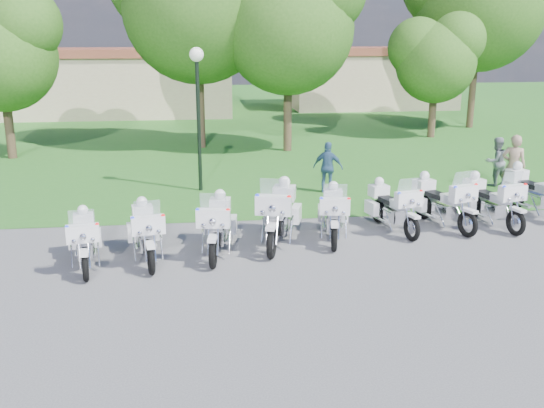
{
  "coord_description": "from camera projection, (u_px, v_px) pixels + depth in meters",
  "views": [
    {
      "loc": [
        -1.07,
        -12.61,
        4.79
      ],
      "look_at": [
        0.62,
        1.2,
        0.95
      ],
      "focal_mm": 40.0,
      "sensor_mm": 36.0,
      "label": 1
    }
  ],
  "objects": [
    {
      "name": "motorcycle_3",
      "position": [
        279.0,
        213.0,
        14.43
      ],
      "size": [
        1.34,
        2.58,
        1.78
      ],
      "rotation": [
        0.0,
        0.0,
        2.85
      ],
      "color": "black",
      "rests_on": "ground"
    },
    {
      "name": "motorcycle_1",
      "position": [
        146.0,
        231.0,
        13.38
      ],
      "size": [
        0.99,
        2.28,
        1.54
      ],
      "rotation": [
        0.0,
        0.0,
        3.31
      ],
      "color": "black",
      "rests_on": "ground"
    },
    {
      "name": "motorcycle_2",
      "position": [
        217.0,
        225.0,
        13.78
      ],
      "size": [
        0.98,
        2.38,
        1.6
      ],
      "rotation": [
        0.0,
        0.0,
        3.01
      ],
      "color": "black",
      "rests_on": "ground"
    },
    {
      "name": "motorcycle_4",
      "position": [
        334.0,
        213.0,
        14.79
      ],
      "size": [
        1.03,
        2.29,
        1.55
      ],
      "rotation": [
        0.0,
        0.0,
        2.95
      ],
      "color": "black",
      "rests_on": "ground"
    },
    {
      "name": "tree_2",
      "position": [
        287.0,
        15.0,
        25.0
      ],
      "size": [
        6.4,
        5.46,
        8.54
      ],
      "color": "#38281C",
      "rests_on": "ground"
    },
    {
      "name": "motorcycle_0",
      "position": [
        84.0,
        239.0,
        12.99
      ],
      "size": [
        0.93,
        2.14,
        1.45
      ],
      "rotation": [
        0.0,
        0.0,
        3.31
      ],
      "color": "black",
      "rests_on": "ground"
    },
    {
      "name": "motorcycle_5",
      "position": [
        392.0,
        206.0,
        15.43
      ],
      "size": [
        1.06,
        2.22,
        1.51
      ],
      "rotation": [
        0.0,
        0.0,
        3.37
      ],
      "color": "black",
      "rests_on": "ground"
    },
    {
      "name": "tree_3",
      "position": [
        435.0,
        55.0,
        28.99
      ],
      "size": [
        4.48,
        3.83,
        5.98
      ],
      "color": "#38281C",
      "rests_on": "ground"
    },
    {
      "name": "bystander_a",
      "position": [
        513.0,
        166.0,
        18.5
      ],
      "size": [
        0.85,
        0.78,
        1.95
      ],
      "primitive_type": "imported",
      "rotation": [
        0.0,
        0.0,
        2.55
      ],
      "color": "gray",
      "rests_on": "ground"
    },
    {
      "name": "bystander_b",
      "position": [
        496.0,
        162.0,
        20.01
      ],
      "size": [
        0.91,
        0.78,
        1.62
      ],
      "primitive_type": "imported",
      "rotation": [
        0.0,
        0.0,
        -2.91
      ],
      "color": "gray",
      "rests_on": "ground"
    },
    {
      "name": "motorcycle_7",
      "position": [
        491.0,
        200.0,
        15.87
      ],
      "size": [
        1.08,
        2.33,
        1.58
      ],
      "rotation": [
        0.0,
        0.0,
        3.35
      ],
      "color": "black",
      "rests_on": "ground"
    },
    {
      "name": "motorcycle_6",
      "position": [
        442.0,
        201.0,
        15.74
      ],
      "size": [
        1.25,
        2.33,
        1.62
      ],
      "rotation": [
        0.0,
        0.0,
        3.45
      ],
      "color": "black",
      "rests_on": "ground"
    },
    {
      "name": "building_east",
      "position": [
        368.0,
        77.0,
        42.9
      ],
      "size": [
        11.44,
        7.28,
        4.1
      ],
      "color": "tan",
      "rests_on": "ground"
    },
    {
      "name": "grass_lawn",
      "position": [
        214.0,
        113.0,
        39.3
      ],
      "size": [
        100.0,
        48.0,
        0.01
      ],
      "primitive_type": "cube",
      "color": "#286C22",
      "rests_on": "ground"
    },
    {
      "name": "ground",
      "position": [
        251.0,
        260.0,
        13.47
      ],
      "size": [
        100.0,
        100.0,
        0.0
      ],
      "primitive_type": "plane",
      "color": "#4D4D52",
      "rests_on": "ground"
    },
    {
      "name": "bystander_c",
      "position": [
        328.0,
        168.0,
        19.11
      ],
      "size": [
        1.03,
        0.76,
        1.62
      ],
      "primitive_type": "imported",
      "rotation": [
        0.0,
        0.0,
        2.7
      ],
      "color": "#355880",
      "rests_on": "ground"
    },
    {
      "name": "building_west",
      "position": [
        120.0,
        81.0,
        39.0
      ],
      "size": [
        14.56,
        8.32,
        4.1
      ],
      "color": "tan",
      "rests_on": "ground"
    },
    {
      "name": "motorcycle_8",
      "position": [
        536.0,
        191.0,
        16.68
      ],
      "size": [
        1.17,
        2.48,
        1.69
      ],
      "rotation": [
        0.0,
        0.0,
        3.36
      ],
      "color": "black",
      "rests_on": "ground"
    },
    {
      "name": "lamp_post",
      "position": [
        197.0,
        85.0,
        18.7
      ],
      "size": [
        0.44,
        0.44,
        4.5
      ],
      "color": "black",
      "rests_on": "ground"
    }
  ]
}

